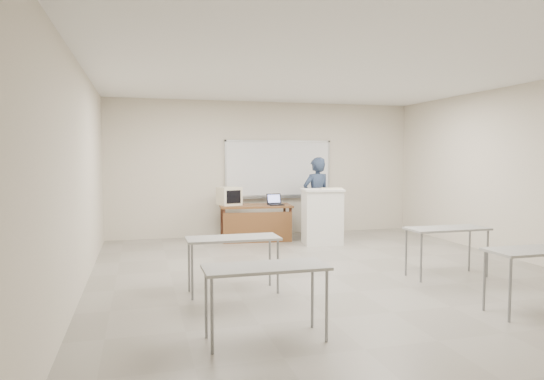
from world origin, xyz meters
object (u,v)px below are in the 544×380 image
object	(u,v)px
crt_monitor	(229,196)
keyboard	(332,189)
whiteboard	(279,169)
instructor_desk	(257,215)
presenter	(316,198)
mouse	(280,203)
podium	(322,216)
laptop	(275,202)

from	to	relation	value
crt_monitor	keyboard	bearing A→B (deg)	-43.24
whiteboard	instructor_desk	size ratio (longest dim) A/B	1.65
whiteboard	crt_monitor	world-z (taller)	whiteboard
whiteboard	presenter	bearing A→B (deg)	-54.36
crt_monitor	mouse	world-z (taller)	crt_monitor
instructor_desk	keyboard	bearing A→B (deg)	-25.56
presenter	podium	bearing A→B (deg)	67.92
crt_monitor	laptop	bearing A→B (deg)	-29.21
instructor_desk	laptop	xyz separation A→B (m)	(0.40, -0.01, 0.25)
podium	keyboard	xyz separation A→B (m)	(0.15, -0.12, 0.57)
podium	laptop	world-z (taller)	podium
instructor_desk	presenter	bearing A→B (deg)	2.46
instructor_desk	podium	bearing A→B (deg)	-24.49
instructor_desk	laptop	distance (m)	0.47
mouse	keyboard	distance (m)	1.31
keyboard	presenter	world-z (taller)	presenter
podium	crt_monitor	size ratio (longest dim) A/B	2.40
instructor_desk	laptop	bearing A→B (deg)	3.41
podium	keyboard	distance (m)	0.60
keyboard	laptop	bearing A→B (deg)	141.82
whiteboard	podium	world-z (taller)	whiteboard
mouse	keyboard	xyz separation A→B (m)	(0.80, -0.97, 0.36)
mouse	presenter	world-z (taller)	presenter
laptop	instructor_desk	bearing A→B (deg)	175.24
whiteboard	podium	xyz separation A→B (m)	(0.50, -1.47, -0.92)
laptop	keyboard	bearing A→B (deg)	-42.73
crt_monitor	presenter	world-z (taller)	presenter
podium	crt_monitor	distance (m)	2.02
mouse	presenter	bearing A→B (deg)	5.69
keyboard	presenter	distance (m)	0.79
whiteboard	mouse	distance (m)	0.95
podium	crt_monitor	bearing A→B (deg)	158.49
whiteboard	instructor_desk	xyz separation A→B (m)	(-0.70, -0.78, -0.93)
instructor_desk	crt_monitor	world-z (taller)	crt_monitor
podium	mouse	size ratio (longest dim) A/B	11.28
mouse	whiteboard	bearing A→B (deg)	98.80
laptop	mouse	distance (m)	0.23
keyboard	crt_monitor	bearing A→B (deg)	152.91
whiteboard	presenter	size ratio (longest dim) A/B	1.41
instructor_desk	crt_monitor	bearing A→B (deg)	161.99
podium	presenter	world-z (taller)	presenter
whiteboard	crt_monitor	distance (m)	1.47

